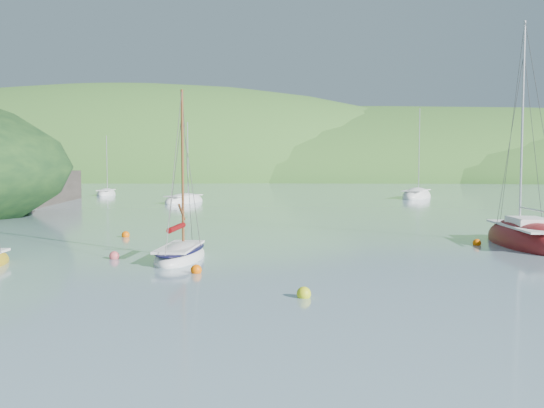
# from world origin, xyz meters

# --- Properties ---
(ground) EXTENTS (700.00, 700.00, 0.00)m
(ground) POSITION_xyz_m (0.00, 0.00, 0.00)
(ground) COLOR gray
(ground) RESTS_ON ground
(shoreline_hills) EXTENTS (690.00, 135.00, 56.00)m
(shoreline_hills) POSITION_xyz_m (-9.66, 172.42, 0.00)
(shoreline_hills) COLOR #2D6627
(shoreline_hills) RESTS_ON ground
(daysailer_white) EXTENTS (1.97, 5.29, 8.11)m
(daysailer_white) POSITION_xyz_m (-2.55, 4.40, 0.20)
(daysailer_white) COLOR silver
(daysailer_white) RESTS_ON ground
(sloop_red) EXTENTS (3.36, 8.79, 12.82)m
(sloop_red) POSITION_xyz_m (14.36, 10.68, 0.23)
(sloop_red) COLOR maroon
(sloop_red) RESTS_ON ground
(distant_sloop_a) EXTENTS (4.45, 7.26, 9.77)m
(distant_sloop_a) POSITION_xyz_m (-11.80, 43.96, 0.17)
(distant_sloop_a) COLOR silver
(distant_sloop_a) RESTS_ON ground
(distant_sloop_b) EXTENTS (5.94, 9.21, 12.40)m
(distant_sloop_b) POSITION_xyz_m (15.28, 56.01, 0.20)
(distant_sloop_b) COLOR silver
(distant_sloop_b) RESTS_ON ground
(distant_sloop_c) EXTENTS (3.10, 6.53, 8.96)m
(distant_sloop_c) POSITION_xyz_m (-26.42, 59.24, 0.16)
(distant_sloop_c) COLOR silver
(distant_sloop_c) RESTS_ON ground
(mooring_buoys) EXTENTS (19.90, 15.60, 0.46)m
(mooring_buoys) POSITION_xyz_m (-0.14, 5.02, 0.12)
(mooring_buoys) COLOR #C8D316
(mooring_buoys) RESTS_ON ground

